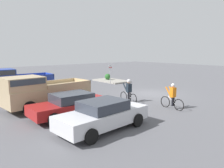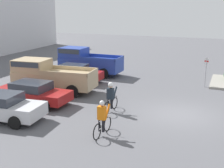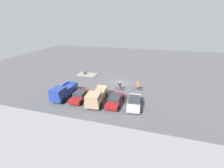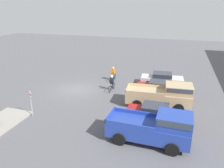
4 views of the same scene
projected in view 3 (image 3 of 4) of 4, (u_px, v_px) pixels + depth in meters
ground_plane at (120, 82)px, 30.24m from camera, size 80.00×80.00×0.00m
sedan_0 at (134, 102)px, 21.48m from camera, size 2.21×4.65×1.40m
sedan_1 at (115, 100)px, 22.15m from camera, size 2.01×4.68×1.33m
pickup_truck_0 at (96, 97)px, 22.16m from camera, size 2.54×5.65×2.13m
sedan_2 at (80, 96)px, 23.36m from camera, size 1.94×4.36×1.34m
pickup_truck_1 at (63, 92)px, 23.62m from camera, size 2.24×5.27×2.20m
cyclist_0 at (120, 86)px, 26.48m from camera, size 1.77×0.47×1.69m
cyclist_1 at (138, 86)px, 26.45m from camera, size 1.80×0.47×1.66m
fire_lane_sign at (91, 72)px, 31.98m from camera, size 0.14×0.28×2.18m
curb_island at (87, 74)px, 34.30m from camera, size 4.30×2.55×0.15m
shrub at (85, 73)px, 34.22m from camera, size 0.73×0.73×0.73m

